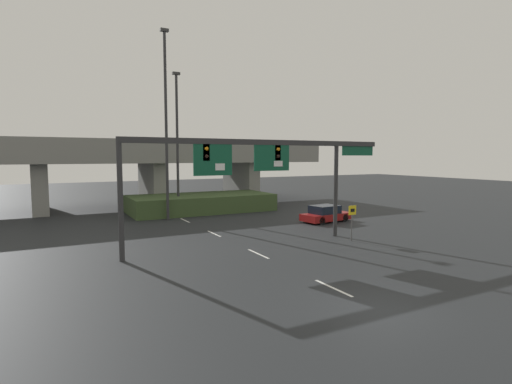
# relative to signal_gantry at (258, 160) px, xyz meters

# --- Properties ---
(ground_plane) EXTENTS (160.00, 160.00, 0.00)m
(ground_plane) POSITION_rel_signal_gantry_xyz_m (-1.04, -11.15, -5.29)
(ground_plane) COLOR black
(lane_markings) EXTENTS (0.14, 28.90, 0.01)m
(lane_markings) POSITION_rel_signal_gantry_xyz_m (-1.04, 4.70, -5.29)
(lane_markings) COLOR silver
(lane_markings) RESTS_ON ground
(signal_gantry) EXTENTS (17.59, 0.44, 6.50)m
(signal_gantry) POSITION_rel_signal_gantry_xyz_m (0.00, 0.00, 0.00)
(signal_gantry) COLOR #2D2D30
(signal_gantry) RESTS_ON ground
(speed_limit_sign) EXTENTS (0.60, 0.11, 2.37)m
(speed_limit_sign) POSITION_rel_signal_gantry_xyz_m (5.94, -1.76, -3.74)
(speed_limit_sign) COLOR #4C4C4C
(speed_limit_sign) RESTS_ON ground
(highway_light_pole_near) EXTENTS (0.70, 0.36, 16.09)m
(highway_light_pole_near) POSITION_rel_signal_gantry_xyz_m (-2.19, 12.50, 3.13)
(highway_light_pole_near) COLOR #2D2D30
(highway_light_pole_near) RESTS_ON ground
(highway_light_pole_far) EXTENTS (0.70, 0.36, 13.27)m
(highway_light_pole_far) POSITION_rel_signal_gantry_xyz_m (-0.32, 15.53, 1.72)
(highway_light_pole_far) COLOR #2D2D30
(highway_light_pole_far) RESTS_ON ground
(overpass_bridge) EXTENTS (38.47, 9.53, 7.17)m
(overpass_bridge) POSITION_rel_signal_gantry_xyz_m (-1.04, 22.88, -0.42)
(overpass_bridge) COLOR gray
(overpass_bridge) RESTS_ON ground
(grass_embankment) EXTENTS (13.93, 6.31, 1.67)m
(grass_embankment) POSITION_rel_signal_gantry_xyz_m (2.18, 16.08, -4.46)
(grass_embankment) COLOR #384C28
(grass_embankment) RESTS_ON ground
(parked_sedan_near_right) EXTENTS (4.55, 2.42, 1.39)m
(parked_sedan_near_right) POSITION_rel_signal_gantry_xyz_m (9.17, 5.12, -4.64)
(parked_sedan_near_right) COLOR maroon
(parked_sedan_near_right) RESTS_ON ground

